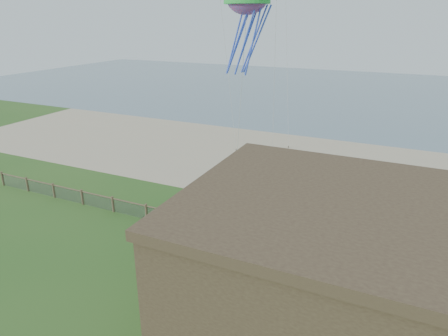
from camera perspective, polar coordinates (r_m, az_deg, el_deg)
The scene contains 8 objects.
ground at distance 23.95m, azimuth -13.44°, elevation -14.78°, with size 160.00×160.00×0.00m, color #2C5A1F.
sand_beach at distance 41.37m, azimuth 5.42°, elevation 1.33°, with size 72.00×20.00×0.02m, color #C7B08F.
ocean at distance 83.01m, azimuth 15.98°, elevation 10.47°, with size 160.00×68.00×0.02m, color slate.
chainlink_fence at distance 27.81m, azimuth -5.94°, elevation -7.58°, with size 36.20×0.20×1.25m, color brown, non-canonical shape.
motel at distance 17.21m, azimuth 21.34°, elevation -17.26°, with size 15.00×10.00×7.00m, color #443124.
motel_deck at distance 23.98m, azimuth 21.56°, elevation -15.02°, with size 15.00×2.00×0.50m, color brown.
picnic_table at distance 24.58m, azimuth 7.87°, elevation -12.36°, with size 1.66×1.26×0.70m, color brown, non-canonical shape.
octopus_kite at distance 27.90m, azimuth 3.21°, elevation 19.74°, with size 3.17×2.23×6.52m, color #FA275A, non-canonical shape.
Camera 1 is at (12.86, -14.86, 13.70)m, focal length 32.00 mm.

